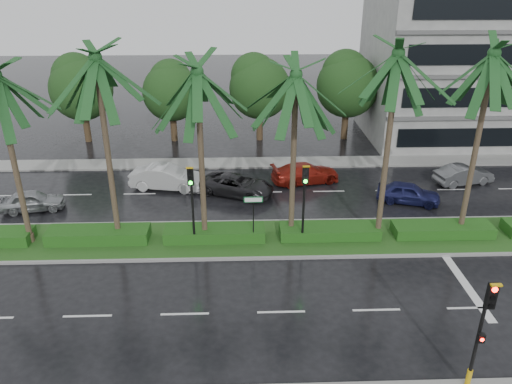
{
  "coord_description": "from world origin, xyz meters",
  "views": [
    {
      "loc": [
        -1.61,
        -21.74,
        13.19
      ],
      "look_at": [
        -0.83,
        1.5,
        2.54
      ],
      "focal_mm": 35.0,
      "sensor_mm": 36.0,
      "label": 1
    }
  ],
  "objects_px": {
    "car_blue": "(409,193)",
    "signal_near": "(481,332)",
    "signal_median_left": "(192,195)",
    "car_silver": "(32,201)",
    "street_sign": "(253,208)",
    "car_grey": "(464,175)",
    "car_white": "(167,177)",
    "car_red": "(305,173)",
    "car_darkgrey": "(237,185)"
  },
  "relations": [
    {
      "from": "car_blue",
      "to": "signal_near",
      "type": "bearing_deg",
      "value": -171.72
    },
    {
      "from": "street_sign",
      "to": "car_blue",
      "type": "height_order",
      "value": "street_sign"
    },
    {
      "from": "car_darkgrey",
      "to": "car_red",
      "type": "xyz_separation_m",
      "value": [
        4.5,
        1.77,
        0.01
      ]
    },
    {
      "from": "signal_median_left",
      "to": "car_silver",
      "type": "bearing_deg",
      "value": 154.66
    },
    {
      "from": "signal_near",
      "to": "street_sign",
      "type": "xyz_separation_m",
      "value": [
        -7.0,
        9.87,
        -0.38
      ]
    },
    {
      "from": "car_white",
      "to": "car_red",
      "type": "height_order",
      "value": "car_white"
    },
    {
      "from": "signal_median_left",
      "to": "car_silver",
      "type": "height_order",
      "value": "signal_median_left"
    },
    {
      "from": "car_silver",
      "to": "car_red",
      "type": "bearing_deg",
      "value": -88.53
    },
    {
      "from": "signal_median_left",
      "to": "signal_near",
      "type": "bearing_deg",
      "value": -44.09
    },
    {
      "from": "signal_near",
      "to": "car_blue",
      "type": "relative_size",
      "value": 1.18
    },
    {
      "from": "car_white",
      "to": "street_sign",
      "type": "bearing_deg",
      "value": -134.2
    },
    {
      "from": "signal_near",
      "to": "car_darkgrey",
      "type": "distance_m",
      "value": 18.03
    },
    {
      "from": "street_sign",
      "to": "car_grey",
      "type": "relative_size",
      "value": 0.67
    },
    {
      "from": "car_white",
      "to": "signal_near",
      "type": "bearing_deg",
      "value": -134.59
    },
    {
      "from": "signal_median_left",
      "to": "car_blue",
      "type": "bearing_deg",
      "value": 21.52
    },
    {
      "from": "car_white",
      "to": "car_silver",
      "type": "bearing_deg",
      "value": 120.81
    },
    {
      "from": "signal_median_left",
      "to": "car_silver",
      "type": "relative_size",
      "value": 1.21
    },
    {
      "from": "signal_median_left",
      "to": "street_sign",
      "type": "height_order",
      "value": "signal_median_left"
    },
    {
      "from": "signal_near",
      "to": "street_sign",
      "type": "height_order",
      "value": "signal_near"
    },
    {
      "from": "car_grey",
      "to": "car_silver",
      "type": "bearing_deg",
      "value": 82.55
    },
    {
      "from": "signal_median_left",
      "to": "car_silver",
      "type": "xyz_separation_m",
      "value": [
        -9.8,
        4.64,
        -2.39
      ]
    },
    {
      "from": "signal_near",
      "to": "signal_median_left",
      "type": "height_order",
      "value": "signal_median_left"
    },
    {
      "from": "car_darkgrey",
      "to": "car_blue",
      "type": "distance_m",
      "value": 10.45
    },
    {
      "from": "car_darkgrey",
      "to": "street_sign",
      "type": "bearing_deg",
      "value": -149.44
    },
    {
      "from": "signal_near",
      "to": "car_darkgrey",
      "type": "height_order",
      "value": "signal_near"
    },
    {
      "from": "car_red",
      "to": "car_blue",
      "type": "relative_size",
      "value": 1.21
    },
    {
      "from": "signal_median_left",
      "to": "car_grey",
      "type": "xyz_separation_m",
      "value": [
        17.0,
        7.63,
        -2.36
      ]
    },
    {
      "from": "car_silver",
      "to": "car_white",
      "type": "height_order",
      "value": "car_white"
    },
    {
      "from": "street_sign",
      "to": "car_red",
      "type": "relative_size",
      "value": 0.58
    },
    {
      "from": "signal_near",
      "to": "signal_median_left",
      "type": "relative_size",
      "value": 1.0
    },
    {
      "from": "street_sign",
      "to": "car_silver",
      "type": "height_order",
      "value": "street_sign"
    },
    {
      "from": "signal_median_left",
      "to": "car_white",
      "type": "xyz_separation_m",
      "value": [
        -2.34,
        7.52,
        -2.24
      ]
    },
    {
      "from": "car_silver",
      "to": "street_sign",
      "type": "bearing_deg",
      "value": -119.96
    },
    {
      "from": "car_silver",
      "to": "signal_median_left",
      "type": "bearing_deg",
      "value": -126.1
    },
    {
      "from": "car_white",
      "to": "car_grey",
      "type": "xyz_separation_m",
      "value": [
        19.34,
        0.11,
        -0.13
      ]
    },
    {
      "from": "signal_near",
      "to": "car_red",
      "type": "bearing_deg",
      "value": 100.56
    },
    {
      "from": "car_silver",
      "to": "car_grey",
      "type": "height_order",
      "value": "car_grey"
    },
    {
      "from": "car_red",
      "to": "car_grey",
      "type": "bearing_deg",
      "value": -106.55
    },
    {
      "from": "car_grey",
      "to": "signal_near",
      "type": "bearing_deg",
      "value": 144.19
    },
    {
      "from": "car_silver",
      "to": "car_white",
      "type": "bearing_deg",
      "value": -79.71
    },
    {
      "from": "car_white",
      "to": "car_grey",
      "type": "distance_m",
      "value": 19.34
    },
    {
      "from": "car_blue",
      "to": "car_silver",
      "type": "bearing_deg",
      "value": 108.72
    },
    {
      "from": "signal_near",
      "to": "street_sign",
      "type": "relative_size",
      "value": 1.68
    },
    {
      "from": "car_silver",
      "to": "car_grey",
      "type": "xyz_separation_m",
      "value": [
        26.8,
        2.98,
        0.02
      ]
    },
    {
      "from": "signal_near",
      "to": "car_silver",
      "type": "xyz_separation_m",
      "value": [
        -19.8,
        14.33,
        -1.89
      ]
    },
    {
      "from": "signal_near",
      "to": "car_blue",
      "type": "distance_m",
      "value": 14.95
    },
    {
      "from": "car_silver",
      "to": "car_grey",
      "type": "relative_size",
      "value": 0.93
    },
    {
      "from": "car_silver",
      "to": "car_blue",
      "type": "relative_size",
      "value": 0.97
    },
    {
      "from": "car_blue",
      "to": "car_grey",
      "type": "relative_size",
      "value": 0.96
    },
    {
      "from": "street_sign",
      "to": "car_darkgrey",
      "type": "distance_m",
      "value": 6.49
    }
  ]
}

